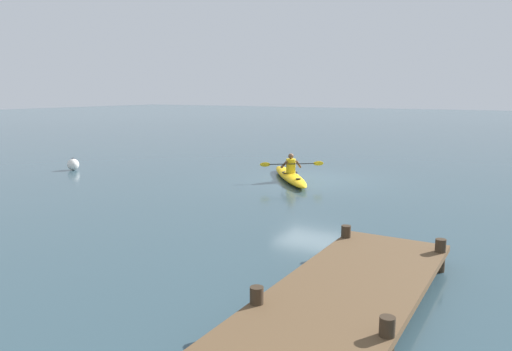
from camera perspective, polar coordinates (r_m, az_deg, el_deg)
name	(u,v)px	position (r m, az deg, el deg)	size (l,w,h in m)	color
ground_plane	(311,179)	(19.22, 6.44, -0.42)	(160.00, 160.00, 0.00)	#334C56
kayak	(290,176)	(18.93, 3.99, -0.06)	(3.45, 4.14, 0.31)	#EAB214
kayaker	(291,165)	(18.71, 4.10, 1.28)	(1.96, 1.55, 0.75)	yellow
mooring_buoy_channel_marker	(73,164)	(22.70, -20.57, 1.22)	(0.49, 0.49, 0.54)	silver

